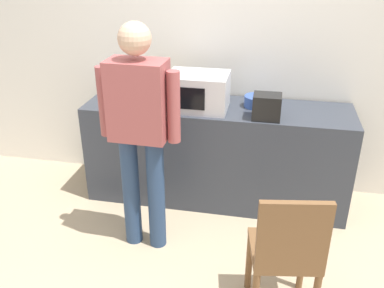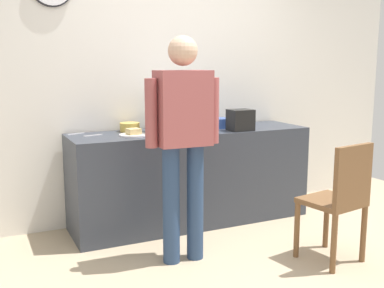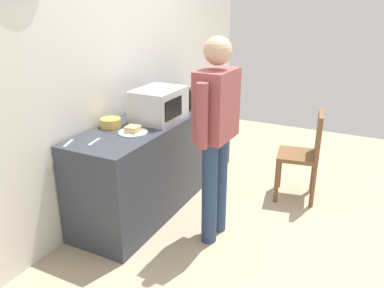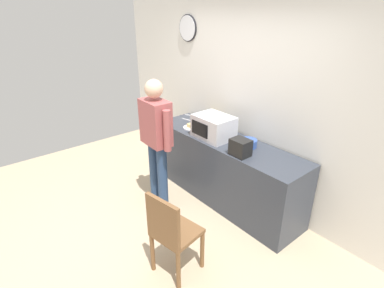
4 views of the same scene
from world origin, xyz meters
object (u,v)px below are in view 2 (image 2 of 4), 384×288
sandwich_plate (134,134)px  spoon_utensil (93,135)px  microwave (179,116)px  cereal_bowl (130,127)px  wooden_chair (340,197)px  salad_bowl (219,123)px  toaster (240,120)px  person_standing (183,132)px  fork_utensil (76,134)px

sandwich_plate → spoon_utensil: sandwich_plate is taller
microwave → cereal_bowl: 0.48m
wooden_chair → salad_bowl: bearing=101.7°
microwave → sandwich_plate: size_ratio=1.99×
toaster → person_standing: size_ratio=0.13×
sandwich_plate → person_standing: (0.16, -0.70, 0.10)m
cereal_bowl → toaster: bearing=-22.1°
wooden_chair → fork_utensil: bearing=136.4°
salad_bowl → spoon_utensil: (-1.24, 0.01, -0.04)m
salad_bowl → toaster: bearing=-69.9°
cereal_bowl → spoon_utensil: cereal_bowl is taller
fork_utensil → sandwich_plate: bearing=-35.6°
toaster → fork_utensil: size_ratio=1.29×
sandwich_plate → salad_bowl: 0.93m
microwave → sandwich_plate: (-0.44, -0.00, -0.13)m
toaster → person_standing: 1.04m
microwave → sandwich_plate: microwave is taller
wooden_chair → microwave: bearing=121.5°
cereal_bowl → wooden_chair: size_ratio=0.20×
microwave → salad_bowl: microwave is taller
cereal_bowl → spoon_utensil: bearing=-162.1°
fork_utensil → person_standing: bearing=-59.7°
sandwich_plate → person_standing: 0.73m
microwave → toaster: bearing=-11.6°
toaster → wooden_chair: (0.20, -1.14, -0.48)m
cereal_bowl → salad_bowl: bearing=-8.7°
fork_utensil → toaster: bearing=-16.5°
person_standing → spoon_utensil: bearing=119.2°
salad_bowl → wooden_chair: salad_bowl is taller
sandwich_plate → salad_bowl: salad_bowl is taller
microwave → toaster: microwave is taller
cereal_bowl → wooden_chair: cereal_bowl is taller
microwave → sandwich_plate: 0.46m
spoon_utensil → wooden_chair: size_ratio=0.18×
fork_utensil → person_standing: (0.60, -1.02, 0.11)m
toaster → microwave: bearing=168.4°
cereal_bowl → sandwich_plate: bearing=-101.0°
sandwich_plate → cereal_bowl: (0.05, 0.27, 0.02)m
cereal_bowl → fork_utensil: 0.50m
toaster → spoon_utensil: bearing=168.6°
cereal_bowl → fork_utensil: size_ratio=1.09×
salad_bowl → person_standing: 1.14m
wooden_chair → cereal_bowl: bearing=127.1°
microwave → wooden_chair: 1.57m
sandwich_plate → toaster: 1.03m
microwave → spoon_utensil: 0.79m
fork_utensil → wooden_chair: (1.65, -1.57, -0.38)m
salad_bowl → toaster: 0.28m
microwave → salad_bowl: size_ratio=2.39×
spoon_utensil → fork_utensil: bearing=126.0°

